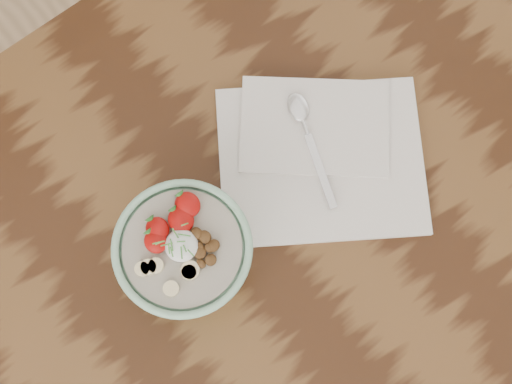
% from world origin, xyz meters
% --- Properties ---
extents(table, '(1.60, 0.90, 0.75)m').
position_xyz_m(table, '(0.00, 0.00, 0.66)').
color(table, '#361C0D').
rests_on(table, ground).
extents(breakfast_bowl, '(0.18, 0.18, 0.12)m').
position_xyz_m(breakfast_bowl, '(-0.08, 0.03, 0.81)').
color(breakfast_bowl, '#91C3A1').
rests_on(breakfast_bowl, table).
extents(napkin, '(0.37, 0.36, 0.02)m').
position_xyz_m(napkin, '(0.16, 0.04, 0.76)').
color(napkin, silver).
rests_on(napkin, table).
extents(spoon, '(0.08, 0.17, 0.01)m').
position_xyz_m(spoon, '(0.17, 0.08, 0.77)').
color(spoon, silver).
rests_on(spoon, napkin).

